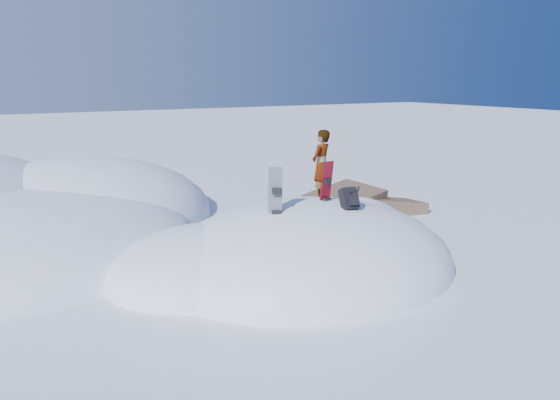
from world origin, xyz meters
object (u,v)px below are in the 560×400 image
snowboard_dark (275,204)px  person (321,165)px  snowboard_red (326,193)px  backpack (350,199)px

snowboard_dark → person: size_ratio=0.94×
snowboard_red → person: size_ratio=0.89×
backpack → person: 1.53m
snowboard_dark → backpack: bearing=20.0°
snowboard_dark → backpack: snowboard_dark is taller
snowboard_red → person: bearing=58.1°
snowboard_dark → person: 2.13m
snowboard_dark → backpack: 1.67m
snowboard_red → snowboard_dark: size_ratio=0.95×
person → snowboard_dark: bearing=0.6°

